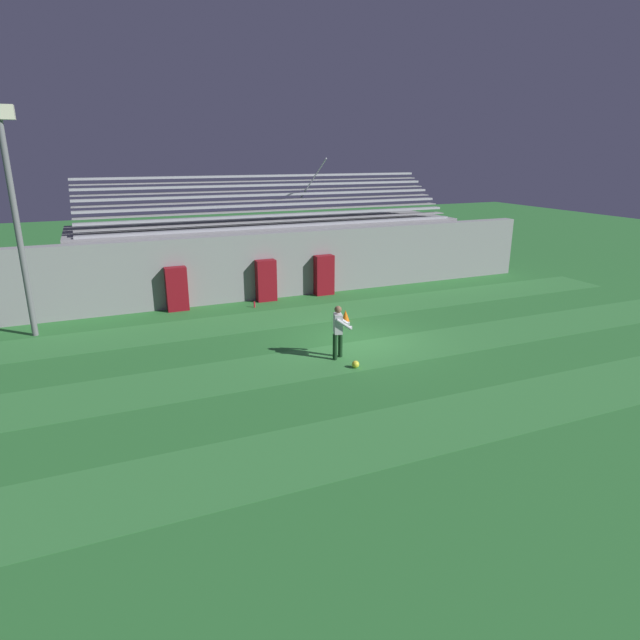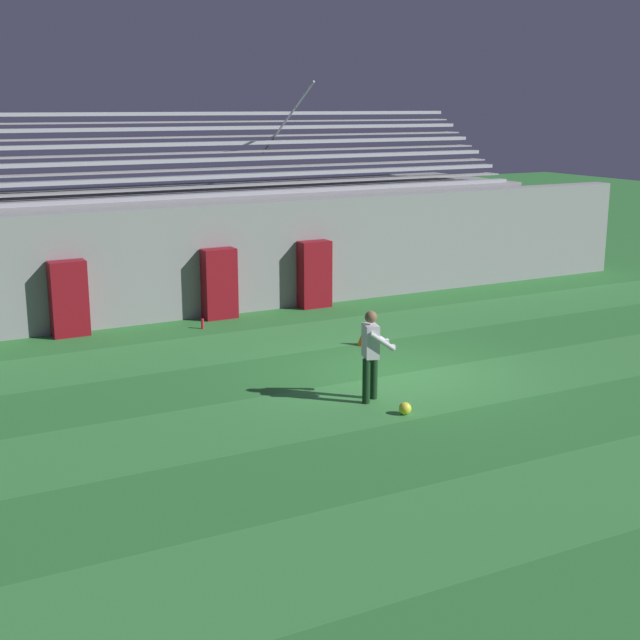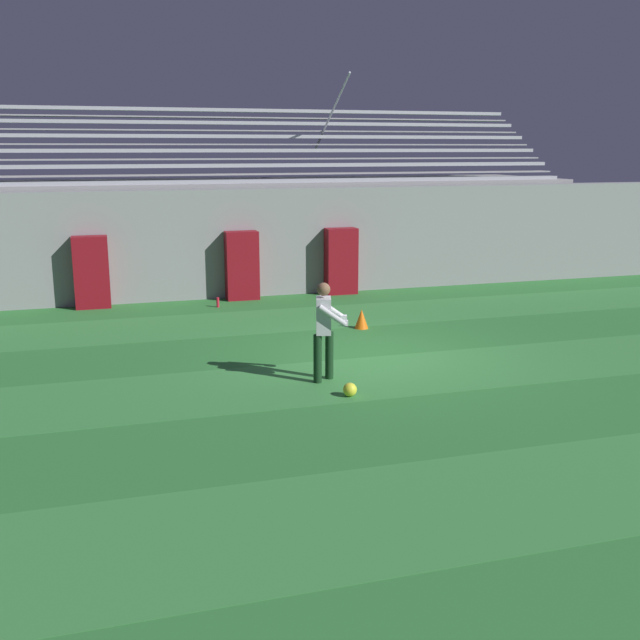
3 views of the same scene
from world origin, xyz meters
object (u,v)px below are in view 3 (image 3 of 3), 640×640
padding_pillar_far_left (91,272)px  traffic_cone (361,319)px  soccer_ball (350,390)px  water_bottle (218,302)px  goalkeeper (325,325)px  padding_pillar_gate_left (242,266)px  padding_pillar_gate_right (341,261)px

padding_pillar_far_left → traffic_cone: bearing=-35.1°
soccer_ball → water_bottle: water_bottle is taller
goalkeeper → soccer_ball: bearing=-81.1°
goalkeeper → traffic_cone: bearing=60.9°
goalkeeper → traffic_cone: 3.90m
traffic_cone → padding_pillar_gate_left: bearing=115.4°
padding_pillar_gate_left → goalkeeper: 7.26m
water_bottle → soccer_ball: bearing=-82.9°
soccer_ball → traffic_cone: traffic_cone is taller
padding_pillar_gate_right → padding_pillar_far_left: size_ratio=1.00×
padding_pillar_gate_right → water_bottle: (-3.45, -0.81, -0.76)m
goalkeeper → soccer_ball: goalkeeper is taller
padding_pillar_gate_left → goalkeeper: bearing=-90.0°
goalkeeper → water_bottle: goalkeeper is taller
padding_pillar_gate_right → traffic_cone: (-0.82, -3.91, -0.67)m
padding_pillar_gate_left → goalkeeper: (-0.00, -7.26, 0.08)m
padding_pillar_gate_right → soccer_ball: size_ratio=7.98×
padding_pillar_far_left → goalkeeper: size_ratio=1.05×
padding_pillar_far_left → goalkeeper: (3.70, -7.26, 0.08)m
padding_pillar_gate_right → water_bottle: 3.62m
padding_pillar_gate_right → soccer_ball: padding_pillar_gate_right is taller
padding_pillar_gate_left → goalkeeper: size_ratio=1.05×
water_bottle → traffic_cone: bearing=-49.6°
padding_pillar_gate_left → soccer_ball: (0.14, -8.16, -0.77)m
padding_pillar_gate_left → traffic_cone: 4.38m
padding_pillar_gate_right → goalkeeper: size_ratio=1.05×
padding_pillar_far_left → soccer_ball: size_ratio=7.98×
soccer_ball → water_bottle: bearing=97.1°
padding_pillar_gate_left → padding_pillar_gate_right: bearing=0.0°
padding_pillar_gate_right → soccer_ball: 8.58m
padding_pillar_gate_right → padding_pillar_far_left: (-6.38, 0.00, 0.00)m
padding_pillar_gate_right → water_bottle: bearing=-166.8°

